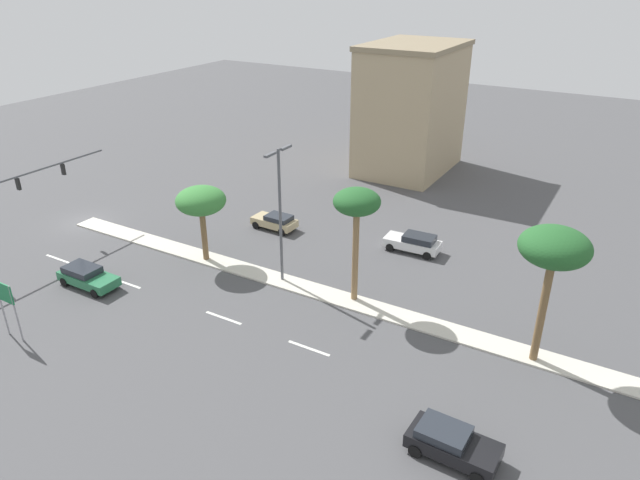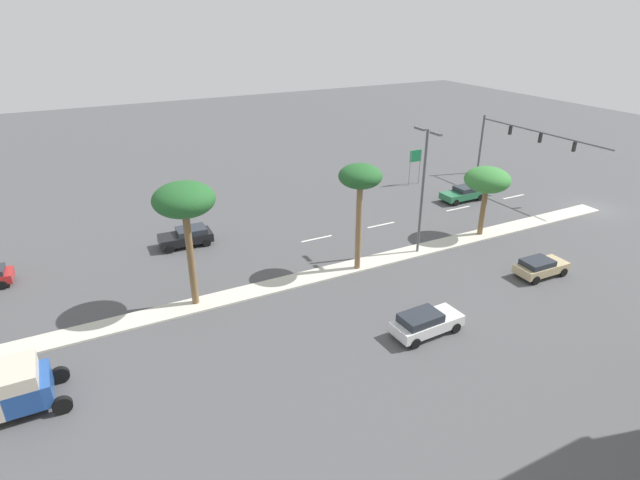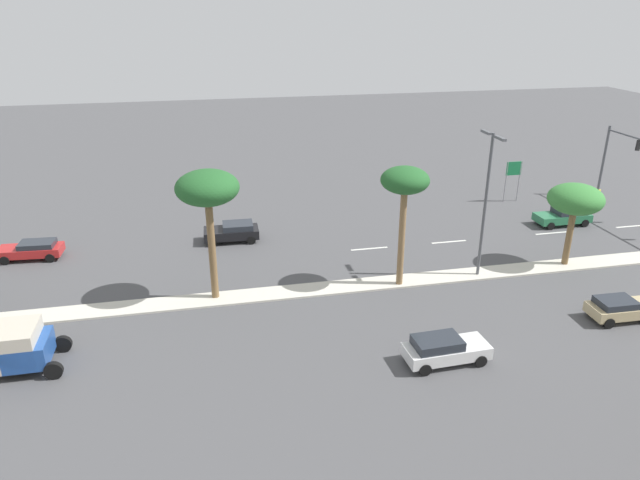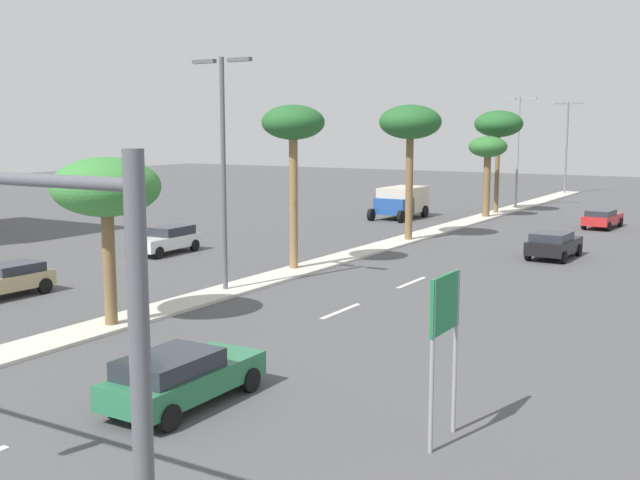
{
  "view_description": "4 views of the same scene",
  "coord_description": "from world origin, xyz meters",
  "px_view_note": "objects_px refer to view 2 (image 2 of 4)",
  "views": [
    {
      "loc": [
        29.34,
        40.93,
        20.36
      ],
      "look_at": [
        -0.97,
        23.18,
        3.49
      ],
      "focal_mm": 32.41,
      "sensor_mm": 36.0,
      "label": 1
    },
    {
      "loc": [
        -28.52,
        43.76,
        17.49
      ],
      "look_at": [
        -0.59,
        29.34,
        3.09
      ],
      "focal_mm": 28.64,
      "sensor_mm": 36.0,
      "label": 2
    },
    {
      "loc": [
        -32.43,
        38.25,
        17.14
      ],
      "look_at": [
        -0.57,
        31.47,
        3.7
      ],
      "focal_mm": 32.66,
      "sensor_mm": 36.0,
      "label": 3
    },
    {
      "loc": [
        19.83,
        -4.7,
        6.83
      ],
      "look_at": [
        2.67,
        23.58,
        2.03
      ],
      "focal_mm": 43.49,
      "sensor_mm": 36.0,
      "label": 4
    }
  ],
  "objects_px": {
    "palm_tree_inboard": "(184,202)",
    "sedan_black_outboard": "(187,236)",
    "palm_tree_outboard": "(360,180)",
    "sedan_white_left": "(425,322)",
    "street_lamp_outboard": "(423,182)",
    "sedan_tan_mid": "(540,267)",
    "directional_road_sign": "(415,160)",
    "sedan_green_right": "(464,193)",
    "palm_tree_rear": "(487,181)",
    "traffic_signal_gantry": "(510,143)"
  },
  "relations": [
    {
      "from": "street_lamp_outboard",
      "to": "sedan_black_outboard",
      "type": "distance_m",
      "value": 18.99
    },
    {
      "from": "palm_tree_inboard",
      "to": "sedan_black_outboard",
      "type": "bearing_deg",
      "value": -10.81
    },
    {
      "from": "palm_tree_inboard",
      "to": "sedan_tan_mid",
      "type": "distance_m",
      "value": 24.78
    },
    {
      "from": "directional_road_sign",
      "to": "palm_tree_outboard",
      "type": "bearing_deg",
      "value": 132.05
    },
    {
      "from": "palm_tree_rear",
      "to": "sedan_white_left",
      "type": "xyz_separation_m",
      "value": [
        -9.31,
        13.03,
        -4.01
      ]
    },
    {
      "from": "traffic_signal_gantry",
      "to": "directional_road_sign",
      "type": "relative_size",
      "value": 4.24
    },
    {
      "from": "sedan_tan_mid",
      "to": "sedan_white_left",
      "type": "height_order",
      "value": "sedan_white_left"
    },
    {
      "from": "directional_road_sign",
      "to": "palm_tree_inboard",
      "type": "height_order",
      "value": "palm_tree_inboard"
    },
    {
      "from": "street_lamp_outboard",
      "to": "sedan_white_left",
      "type": "distance_m",
      "value": 12.06
    },
    {
      "from": "street_lamp_outboard",
      "to": "palm_tree_outboard",
      "type": "bearing_deg",
      "value": 92.38
    },
    {
      "from": "directional_road_sign",
      "to": "street_lamp_outboard",
      "type": "relative_size",
      "value": 0.39
    },
    {
      "from": "sedan_green_right",
      "to": "sedan_white_left",
      "type": "bearing_deg",
      "value": 133.15
    },
    {
      "from": "sedan_black_outboard",
      "to": "street_lamp_outboard",
      "type": "bearing_deg",
      "value": -121.54
    },
    {
      "from": "traffic_signal_gantry",
      "to": "sedan_white_left",
      "type": "height_order",
      "value": "traffic_signal_gantry"
    },
    {
      "from": "directional_road_sign",
      "to": "sedan_green_right",
      "type": "height_order",
      "value": "directional_road_sign"
    },
    {
      "from": "sedan_black_outboard",
      "to": "sedan_green_right",
      "type": "distance_m",
      "value": 26.98
    },
    {
      "from": "directional_road_sign",
      "to": "sedan_black_outboard",
      "type": "height_order",
      "value": "directional_road_sign"
    },
    {
      "from": "sedan_green_right",
      "to": "palm_tree_outboard",
      "type": "bearing_deg",
      "value": 114.52
    },
    {
      "from": "palm_tree_outboard",
      "to": "palm_tree_inboard",
      "type": "height_order",
      "value": "palm_tree_inboard"
    },
    {
      "from": "sedan_black_outboard",
      "to": "sedan_tan_mid",
      "type": "bearing_deg",
      "value": -128.37
    },
    {
      "from": "sedan_tan_mid",
      "to": "sedan_black_outboard",
      "type": "relative_size",
      "value": 0.93
    },
    {
      "from": "traffic_signal_gantry",
      "to": "palm_tree_rear",
      "type": "bearing_deg",
      "value": 127.3
    },
    {
      "from": "street_lamp_outboard",
      "to": "sedan_white_left",
      "type": "bearing_deg",
      "value": 145.01
    },
    {
      "from": "palm_tree_outboard",
      "to": "directional_road_sign",
      "type": "bearing_deg",
      "value": -47.95
    },
    {
      "from": "directional_road_sign",
      "to": "palm_tree_outboard",
      "type": "height_order",
      "value": "palm_tree_outboard"
    },
    {
      "from": "traffic_signal_gantry",
      "to": "directional_road_sign",
      "type": "xyz_separation_m",
      "value": [
        4.1,
        9.13,
        -1.67
      ]
    },
    {
      "from": "palm_tree_inboard",
      "to": "directional_road_sign",
      "type": "bearing_deg",
      "value": -63.82
    },
    {
      "from": "palm_tree_outboard",
      "to": "palm_tree_inboard",
      "type": "xyz_separation_m",
      "value": [
        0.64,
        11.76,
        0.19
      ]
    },
    {
      "from": "palm_tree_rear",
      "to": "street_lamp_outboard",
      "type": "bearing_deg",
      "value": 92.59
    },
    {
      "from": "palm_tree_inboard",
      "to": "sedan_black_outboard",
      "type": "distance_m",
      "value": 11.24
    },
    {
      "from": "palm_tree_rear",
      "to": "palm_tree_inboard",
      "type": "bearing_deg",
      "value": 89.76
    },
    {
      "from": "palm_tree_rear",
      "to": "sedan_black_outboard",
      "type": "relative_size",
      "value": 1.37
    },
    {
      "from": "palm_tree_outboard",
      "to": "sedan_green_right",
      "type": "height_order",
      "value": "palm_tree_outboard"
    },
    {
      "from": "directional_road_sign",
      "to": "sedan_tan_mid",
      "type": "bearing_deg",
      "value": 167.54
    },
    {
      "from": "palm_tree_outboard",
      "to": "sedan_white_left",
      "type": "height_order",
      "value": "palm_tree_outboard"
    },
    {
      "from": "palm_tree_outboard",
      "to": "palm_tree_rear",
      "type": "bearing_deg",
      "value": -87.51
    },
    {
      "from": "traffic_signal_gantry",
      "to": "sedan_tan_mid",
      "type": "relative_size",
      "value": 4.1
    },
    {
      "from": "directional_road_sign",
      "to": "street_lamp_outboard",
      "type": "distance_m",
      "value": 17.38
    },
    {
      "from": "street_lamp_outboard",
      "to": "sedan_green_right",
      "type": "bearing_deg",
      "value": -56.47
    },
    {
      "from": "palm_tree_rear",
      "to": "street_lamp_outboard",
      "type": "xyz_separation_m",
      "value": [
        -0.3,
        6.73,
        0.94
      ]
    },
    {
      "from": "palm_tree_rear",
      "to": "sedan_white_left",
      "type": "distance_m",
      "value": 16.51
    },
    {
      "from": "traffic_signal_gantry",
      "to": "palm_tree_inboard",
      "type": "height_order",
      "value": "palm_tree_inboard"
    },
    {
      "from": "traffic_signal_gantry",
      "to": "street_lamp_outboard",
      "type": "xyz_separation_m",
      "value": [
        -9.77,
        19.15,
        1.36
      ]
    },
    {
      "from": "directional_road_sign",
      "to": "palm_tree_outboard",
      "type": "distance_m",
      "value": 21.46
    },
    {
      "from": "palm_tree_outboard",
      "to": "sedan_white_left",
      "type": "bearing_deg",
      "value": 175.51
    },
    {
      "from": "traffic_signal_gantry",
      "to": "sedan_black_outboard",
      "type": "bearing_deg",
      "value": 90.3
    },
    {
      "from": "directional_road_sign",
      "to": "traffic_signal_gantry",
      "type": "bearing_deg",
      "value": -114.2
    },
    {
      "from": "palm_tree_rear",
      "to": "sedan_tan_mid",
      "type": "bearing_deg",
      "value": 169.79
    },
    {
      "from": "directional_road_sign",
      "to": "sedan_black_outboard",
      "type": "relative_size",
      "value": 0.89
    },
    {
      "from": "street_lamp_outboard",
      "to": "directional_road_sign",
      "type": "bearing_deg",
      "value": -35.85
    }
  ]
}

